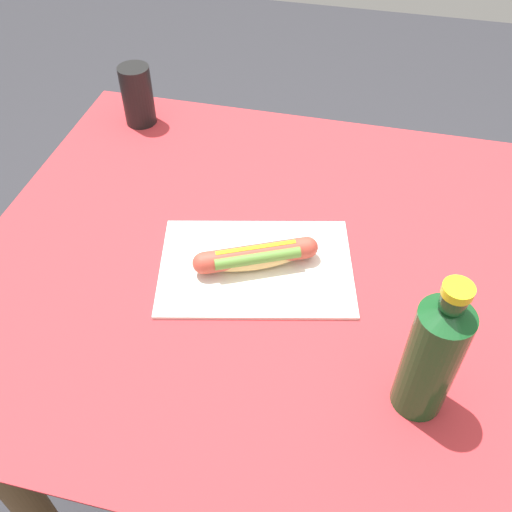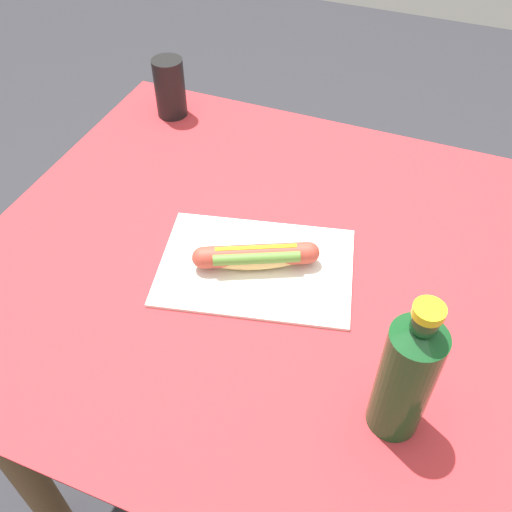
{
  "view_description": "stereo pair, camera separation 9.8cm",
  "coord_description": "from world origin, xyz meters",
  "views": [
    {
      "loc": [
        -0.08,
        0.69,
        1.5
      ],
      "look_at": [
        0.08,
        0.03,
        0.79
      ],
      "focal_mm": 39.87,
      "sensor_mm": 36.0,
      "label": 1
    },
    {
      "loc": [
        -0.17,
        0.66,
        1.5
      ],
      "look_at": [
        0.08,
        0.03,
        0.79
      ],
      "focal_mm": 39.87,
      "sensor_mm": 36.0,
      "label": 2
    }
  ],
  "objects": [
    {
      "name": "ground_plane",
      "position": [
        0.0,
        0.0,
        0.0
      ],
      "size": [
        6.0,
        6.0,
        0.0
      ],
      "primitive_type": "plane",
      "color": "#2D2D33",
      "rests_on": "ground"
    },
    {
      "name": "dining_table",
      "position": [
        0.0,
        0.0,
        0.64
      ],
      "size": [
        1.18,
        0.95,
        0.76
      ],
      "color": "brown",
      "rests_on": "ground"
    },
    {
      "name": "paper_wrapper",
      "position": [
        0.08,
        0.03,
        0.77
      ],
      "size": [
        0.38,
        0.3,
        0.01
      ],
      "primitive_type": "cube",
      "rotation": [
        0.0,
        0.0,
        0.23
      ],
      "color": "silver",
      "rests_on": "dining_table"
    },
    {
      "name": "hot_dog",
      "position": [
        0.08,
        0.03,
        0.8
      ],
      "size": [
        0.2,
        0.12,
        0.05
      ],
      "color": "#DBB26B",
      "rests_on": "paper_wrapper"
    },
    {
      "name": "soda_bottle",
      "position": [
        -0.21,
        0.23,
        0.88
      ],
      "size": [
        0.07,
        0.07,
        0.25
      ],
      "color": "#14471E",
      "rests_on": "dining_table"
    },
    {
      "name": "drinking_cup",
      "position": [
        0.45,
        -0.36,
        0.83
      ],
      "size": [
        0.07,
        0.07,
        0.14
      ],
      "primitive_type": "cylinder",
      "color": "black",
      "rests_on": "dining_table"
    }
  ]
}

